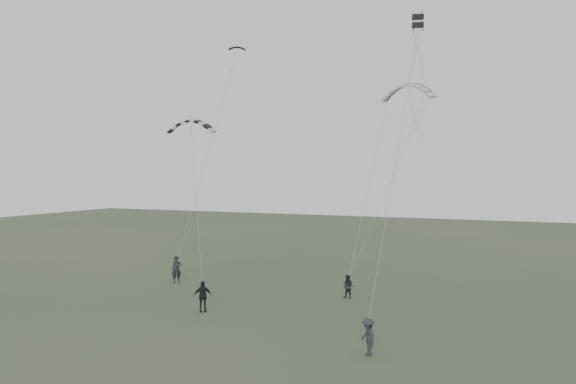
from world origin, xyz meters
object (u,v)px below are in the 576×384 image
at_px(flyer_right, 348,287).
at_px(flyer_far, 368,337).
at_px(kite_dark_small, 237,47).
at_px(kite_pale_large, 408,85).
at_px(kite_striped, 191,121).
at_px(kite_box, 418,21).
at_px(flyer_left, 177,269).
at_px(flyer_center, 202,296).

height_order(flyer_right, flyer_far, flyer_far).
distance_m(kite_dark_small, kite_pale_large, 13.11).
bearing_deg(flyer_right, kite_dark_small, 167.35).
distance_m(kite_dark_small, kite_striped, 9.60).
height_order(flyer_right, kite_box, kite_box).
xyz_separation_m(flyer_left, kite_box, (17.15, -1.86, 15.09)).
relative_size(flyer_left, kite_box, 2.72).
bearing_deg(kite_striped, kite_pale_large, 26.93).
distance_m(flyer_center, kite_pale_large, 20.82).
distance_m(kite_pale_large, kite_box, 9.75).
distance_m(kite_striped, kite_box, 15.05).
relative_size(kite_pale_large, kite_box, 5.75).
bearing_deg(kite_box, kite_pale_large, 87.70).
relative_size(flyer_center, kite_striped, 0.56).
distance_m(flyer_right, kite_striped, 14.40).
relative_size(flyer_far, kite_pale_large, 0.40).
relative_size(flyer_center, flyer_far, 1.08).
relative_size(flyer_left, kite_dark_small, 1.45).
distance_m(flyer_center, flyer_far, 11.12).
bearing_deg(kite_box, flyer_left, 156.65).
bearing_deg(kite_pale_large, kite_dark_small, -153.87).
bearing_deg(flyer_right, flyer_far, -56.01).
distance_m(kite_dark_small, kite_box, 16.36).
bearing_deg(kite_pale_large, flyer_left, -138.88).
xyz_separation_m(kite_dark_small, kite_striped, (0.68, -7.29, -6.21)).
xyz_separation_m(flyer_far, kite_pale_large, (-1.98, 17.29, 13.23)).
relative_size(flyer_center, kite_dark_small, 1.34).
height_order(flyer_right, flyer_center, flyer_center).
distance_m(flyer_right, kite_box, 16.06).
xyz_separation_m(flyer_left, kite_dark_small, (2.27, 4.81, 16.35)).
relative_size(flyer_left, kite_striped, 0.61).
height_order(flyer_right, kite_dark_small, kite_dark_small).
bearing_deg(flyer_far, flyer_right, 161.46).
bearing_deg(kite_pale_large, kite_striped, -125.52).
distance_m(flyer_right, kite_dark_small, 20.10).
height_order(flyer_center, kite_box, kite_box).
bearing_deg(flyer_right, kite_box, -11.26).
height_order(kite_dark_small, kite_pale_large, kite_dark_small).
relative_size(kite_pale_large, kite_striped, 1.29).
bearing_deg(kite_pale_large, kite_box, -60.63).
relative_size(kite_dark_small, kite_pale_large, 0.33).
height_order(kite_striped, kite_box, kite_box).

